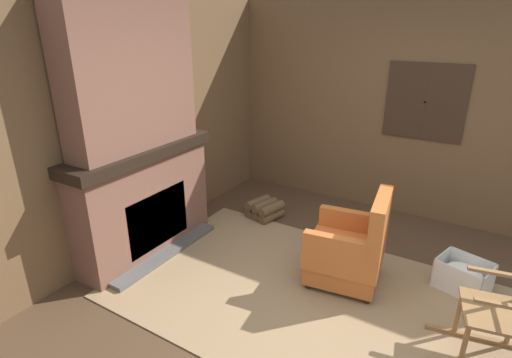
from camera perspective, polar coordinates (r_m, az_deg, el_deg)
name	(u,v)px	position (r m, az deg, el deg)	size (l,w,h in m)	color
ground_plane	(339,321)	(3.65, 11.74, -19.25)	(14.00, 14.00, 0.00)	#4C3523
wood_panel_wall_left	(121,130)	(4.33, -18.77, 6.69)	(0.06, 5.43, 2.66)	brown
wood_panel_wall_back	(419,112)	(5.27, 22.31, 8.78)	(5.43, 0.09, 2.66)	brown
fireplace_hearth	(145,201)	(4.39, -15.59, -3.02)	(0.60, 1.70, 1.19)	brown
chimney_breast	(130,72)	(4.06, -17.62, 14.32)	(0.35, 1.41, 1.46)	brown
area_rug	(305,294)	(3.88, 6.97, -15.98)	(3.42, 2.19, 0.01)	#997A56
armchair	(350,251)	(3.93, 13.26, -9.91)	(0.77, 0.74, 0.93)	#C6662D
rocking_chair	(500,317)	(3.47, 31.51, -16.46)	(0.87, 0.57, 1.18)	olive
firewood_stack	(265,209)	(5.14, 1.23, -4.34)	(0.45, 0.45, 0.23)	brown
laundry_basket	(463,276)	(4.29, 27.47, -12.16)	(0.52, 0.46, 0.30)	white
oil_lamp_vase	(80,155)	(3.84, -23.79, 3.16)	(0.10, 0.10, 0.22)	#B24C42
storage_case	(143,136)	(4.28, -15.84, 5.90)	(0.14, 0.28, 0.15)	brown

